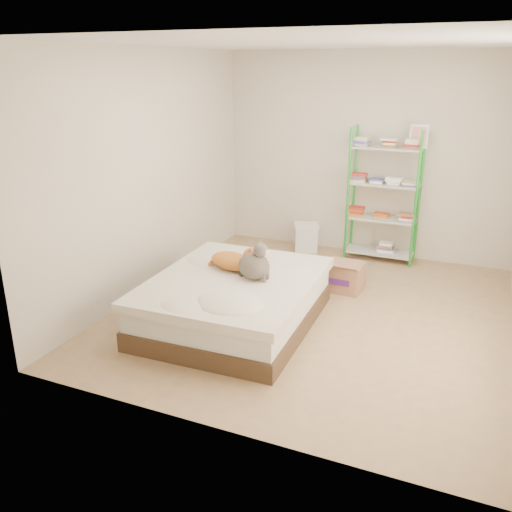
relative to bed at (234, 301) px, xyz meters
The scene contains 7 objects.
room 1.36m from the bed, 41.57° to the left, with size 3.81×4.21×2.61m.
bed is the anchor object (origin of this frame).
orange_cat 0.43m from the bed, 121.19° to the left, with size 0.56×0.30×0.23m, color orange, non-canonical shape.
grey_cat 0.47m from the bed, 18.03° to the left, with size 0.27×0.33×0.38m, color #675A52, non-canonical shape.
shelf_unit 2.70m from the bed, 68.93° to the left, with size 0.90×0.36×1.74m.
cardboard_box 1.47m from the bed, 59.22° to the left, with size 0.46×0.45×0.36m.
white_bin 2.39m from the bed, 91.29° to the left, with size 0.41×0.39×0.38m.
Camera 1 is at (1.48, -4.92, 2.42)m, focal length 38.00 mm.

